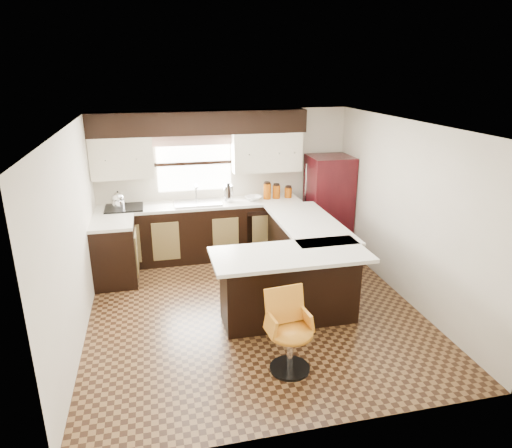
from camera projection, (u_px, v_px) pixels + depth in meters
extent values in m
plane|color=#49301A|center=(253.00, 309.00, 6.05)|extent=(4.40, 4.40, 0.00)
plane|color=silver|center=(253.00, 125.00, 5.27)|extent=(4.40, 4.40, 0.00)
plane|color=beige|center=(225.00, 182.00, 7.69)|extent=(4.40, 0.00, 4.40)
plane|color=beige|center=(314.00, 310.00, 3.64)|extent=(4.40, 0.00, 4.40)
plane|color=beige|center=(75.00, 237.00, 5.22)|extent=(0.00, 4.40, 4.40)
plane|color=beige|center=(406.00, 212.00, 6.11)|extent=(0.00, 4.40, 4.40)
cube|color=black|center=(202.00, 232.00, 7.56)|extent=(3.30, 0.60, 0.90)
cube|color=black|center=(115.00, 254.00, 6.68)|extent=(0.60, 0.70, 0.90)
cube|color=silver|center=(201.00, 205.00, 7.41)|extent=(3.30, 0.60, 0.04)
cube|color=silver|center=(112.00, 223.00, 6.52)|extent=(0.60, 0.70, 0.04)
cube|color=black|center=(200.00, 123.00, 7.11)|extent=(3.40, 0.35, 0.36)
cube|color=beige|center=(122.00, 158.00, 7.02)|extent=(0.94, 0.35, 0.64)
cube|color=beige|center=(266.00, 152.00, 7.51)|extent=(1.14, 0.35, 0.64)
cube|color=white|center=(194.00, 163.00, 7.45)|extent=(1.20, 0.02, 0.90)
cube|color=#D19B93|center=(193.00, 140.00, 7.29)|extent=(1.30, 0.06, 0.18)
cube|color=#B2B2B7|center=(198.00, 203.00, 7.37)|extent=(0.75, 0.45, 0.03)
cube|color=black|center=(264.00, 234.00, 7.52)|extent=(0.58, 0.03, 0.78)
cube|color=black|center=(124.00, 208.00, 7.12)|extent=(0.58, 0.50, 0.02)
cube|color=black|center=(304.00, 254.00, 6.67)|extent=(0.60, 1.95, 0.90)
cube|color=black|center=(289.00, 287.00, 5.66)|extent=(1.65, 0.60, 0.90)
cube|color=silver|center=(308.00, 223.00, 6.53)|extent=(0.84, 1.95, 0.04)
cube|color=silver|center=(290.00, 255.00, 5.42)|extent=(1.89, 0.84, 0.04)
cube|color=#33080C|center=(328.00, 204.00, 7.83)|extent=(0.70, 0.68, 1.64)
cylinder|color=silver|center=(229.00, 193.00, 7.46)|extent=(0.15, 0.15, 0.27)
imported|color=white|center=(253.00, 198.00, 7.58)|extent=(0.32, 0.32, 0.06)
cylinder|color=#964204|center=(267.00, 191.00, 7.62)|extent=(0.13, 0.13, 0.26)
cylinder|color=#964204|center=(276.00, 192.00, 7.66)|extent=(0.13, 0.13, 0.22)
cylinder|color=#964204|center=(288.00, 193.00, 7.71)|extent=(0.12, 0.12, 0.17)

